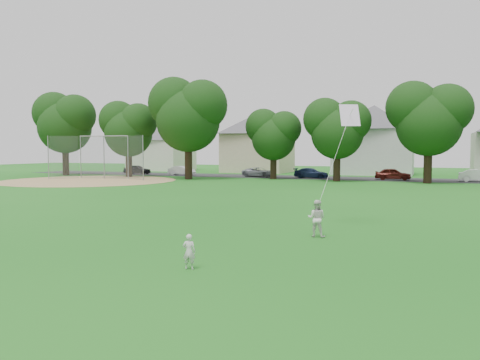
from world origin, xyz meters
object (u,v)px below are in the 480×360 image
at_px(toddler, 189,252).
at_px(older_boy, 317,218).
at_px(kite, 334,160).
at_px(baseball_backstop, 102,157).

xyz_separation_m(toddler, older_boy, (2.11, 5.90, 0.20)).
height_order(kite, baseball_backstop, kite).
bearing_deg(toddler, kite, -120.12).
distance_m(toddler, older_boy, 6.27).
xyz_separation_m(toddler, baseball_backstop, (-27.47, 30.84, 1.88)).
height_order(older_boy, baseball_backstop, baseball_backstop).
bearing_deg(toddler, older_boy, -121.14).
height_order(toddler, baseball_backstop, baseball_backstop).
bearing_deg(kite, baseball_backstop, 141.81).
bearing_deg(older_boy, kite, -105.01).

